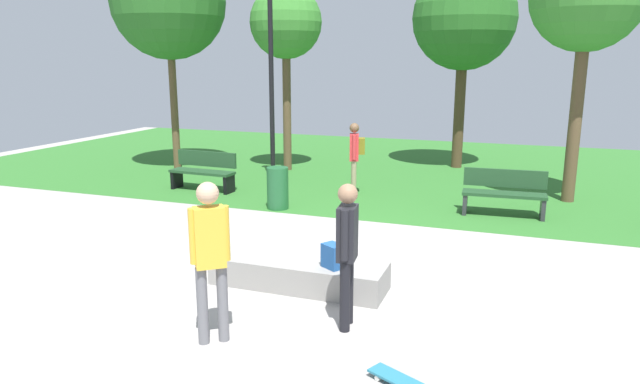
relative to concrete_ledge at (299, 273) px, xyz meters
The scene contains 15 objects.
ground_plane 1.19m from the concrete_ledge, 77.21° to the left, with size 28.00×28.00×0.00m, color #9E9993.
grass_lawn 9.31m from the concrete_ledge, 88.39° to the left, with size 26.60×11.70×0.01m, color #2D6B28.
concrete_ledge is the anchor object (origin of this frame).
backpack_on_ledge 0.65m from the concrete_ledge, 11.67° to the right, with size 0.28×0.20×0.32m, color #1E4C8C.
skater_performing_trick 1.58m from the concrete_ledge, 43.91° to the right, with size 0.24×0.43×1.71m.
skater_watching 2.02m from the concrete_ledge, 99.15° to the right, with size 0.38×0.35×1.81m.
skateboard_by_ledge 2.76m from the concrete_ledge, 46.53° to the right, with size 0.81×0.53×0.08m.
park_bench_center_lawn 6.45m from the concrete_ledge, 132.45° to the left, with size 1.62×0.55×0.91m.
park_bench_far_right 5.40m from the concrete_ledge, 62.76° to the left, with size 1.62×0.55×0.91m.
tree_leaning_ash 9.34m from the concrete_ledge, 114.06° to the left, with size 1.94×1.94×4.98m.
tree_tall_oak 10.61m from the concrete_ledge, 84.43° to the left, with size 2.82×2.82×5.56m.
tree_slender_maple 10.51m from the concrete_ledge, 133.31° to the left, with size 3.08×3.08×6.11m.
lamp_post 7.47m from the concrete_ledge, 117.35° to the left, with size 0.28×0.28×4.95m.
trash_bin 4.25m from the concrete_ledge, 117.85° to the left, with size 0.45×0.45×0.88m, color #1E592D.
pedestrian_with_backpack 5.64m from the concrete_ledge, 98.62° to the left, with size 0.41×0.41×1.65m.
Camera 1 is at (2.53, -7.99, 3.05)m, focal length 32.13 mm.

